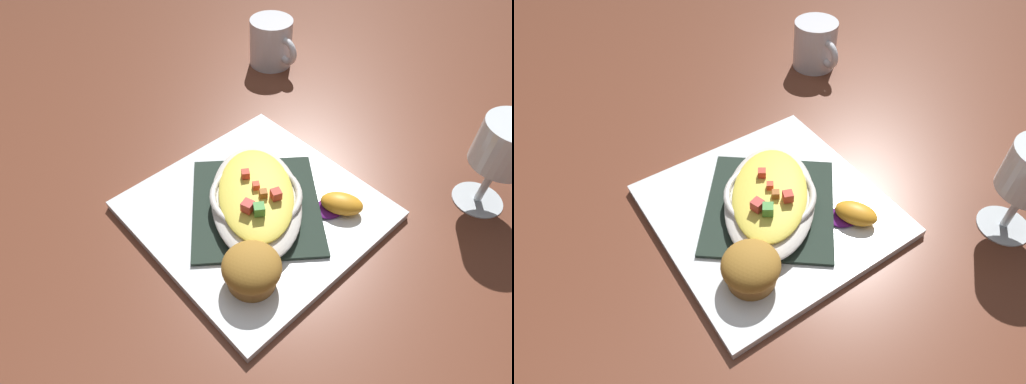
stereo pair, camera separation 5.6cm
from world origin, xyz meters
TOP-DOWN VIEW (x-y plane):
  - ground_plane at (0.00, 0.00)m, footprint 2.60×2.60m
  - square_plate at (0.00, 0.00)m, footprint 0.33×0.33m
  - folded_napkin at (0.00, 0.00)m, footprint 0.24×0.24m
  - gratin_dish at (0.00, 0.00)m, footprint 0.20×0.23m
  - muffin at (0.07, 0.09)m, footprint 0.07×0.07m
  - orange_garnish at (-0.09, 0.07)m, footprint 0.07×0.06m
  - coffee_mug at (-0.24, -0.30)m, footprint 0.08×0.11m

SIDE VIEW (x-z plane):
  - ground_plane at x=0.00m, z-range 0.00..0.00m
  - square_plate at x=0.00m, z-range 0.00..0.01m
  - folded_napkin at x=0.00m, z-range 0.01..0.02m
  - orange_garnish at x=-0.09m, z-range 0.01..0.04m
  - gratin_dish at x=0.00m, z-range 0.01..0.06m
  - muffin at x=0.07m, z-range 0.01..0.06m
  - coffee_mug at x=-0.24m, z-range 0.00..0.08m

